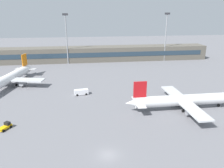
{
  "coord_description": "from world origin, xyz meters",
  "views": [
    {
      "loc": [
        -4.67,
        -40.13,
        30.02
      ],
      "look_at": [
        6.46,
        40.0,
        3.0
      ],
      "focal_mm": 34.68,
      "sensor_mm": 36.0,
      "label": 1
    }
  ],
  "objects_px": {
    "airplane_mid": "(7,80)",
    "floodlight_tower_east": "(166,34)",
    "service_van_white": "(81,92)",
    "airplane_near": "(187,100)",
    "baggage_tug_yellow": "(6,126)",
    "floodlight_tower_west": "(66,36)"
  },
  "relations": [
    {
      "from": "airplane_mid",
      "to": "floodlight_tower_east",
      "type": "xyz_separation_m",
      "value": [
        83.93,
        41.05,
        13.61
      ]
    },
    {
      "from": "service_van_white",
      "to": "floodlight_tower_east",
      "type": "distance_m",
      "value": 77.54
    },
    {
      "from": "airplane_near",
      "to": "service_van_white",
      "type": "distance_m",
      "value": 38.04
    },
    {
      "from": "baggage_tug_yellow",
      "to": "floodlight_tower_east",
      "type": "relative_size",
      "value": 0.13
    },
    {
      "from": "baggage_tug_yellow",
      "to": "floodlight_tower_west",
      "type": "bearing_deg",
      "value": 80.65
    },
    {
      "from": "floodlight_tower_east",
      "to": "baggage_tug_yellow",
      "type": "bearing_deg",
      "value": -133.76
    },
    {
      "from": "airplane_near",
      "to": "floodlight_tower_west",
      "type": "height_order",
      "value": "floodlight_tower_west"
    },
    {
      "from": "airplane_near",
      "to": "floodlight_tower_east",
      "type": "height_order",
      "value": "floodlight_tower_east"
    },
    {
      "from": "airplane_near",
      "to": "floodlight_tower_east",
      "type": "xyz_separation_m",
      "value": [
        19.54,
        71.36,
        13.87
      ]
    },
    {
      "from": "airplane_mid",
      "to": "floodlight_tower_east",
      "type": "relative_size",
      "value": 1.46
    },
    {
      "from": "service_van_white",
      "to": "baggage_tug_yellow",
      "type": "bearing_deg",
      "value": -131.57
    },
    {
      "from": "airplane_mid",
      "to": "baggage_tug_yellow",
      "type": "xyz_separation_m",
      "value": [
        10.3,
        -35.84,
        -2.51
      ]
    },
    {
      "from": "airplane_mid",
      "to": "floodlight_tower_west",
      "type": "distance_m",
      "value": 48.62
    },
    {
      "from": "floodlight_tower_west",
      "to": "baggage_tug_yellow",
      "type": "bearing_deg",
      "value": -99.35
    },
    {
      "from": "airplane_near",
      "to": "airplane_mid",
      "type": "relative_size",
      "value": 0.93
    },
    {
      "from": "floodlight_tower_east",
      "to": "floodlight_tower_west",
      "type": "bearing_deg",
      "value": -179.69
    },
    {
      "from": "baggage_tug_yellow",
      "to": "service_van_white",
      "type": "relative_size",
      "value": 0.71
    },
    {
      "from": "airplane_near",
      "to": "baggage_tug_yellow",
      "type": "height_order",
      "value": "airplane_near"
    },
    {
      "from": "airplane_near",
      "to": "airplane_mid",
      "type": "bearing_deg",
      "value": 154.8
    },
    {
      "from": "airplane_mid",
      "to": "service_van_white",
      "type": "xyz_separation_m",
      "value": [
        30.59,
        -12.96,
        -2.19
      ]
    },
    {
      "from": "airplane_mid",
      "to": "floodlight_tower_east",
      "type": "height_order",
      "value": "floodlight_tower_east"
    },
    {
      "from": "airplane_near",
      "to": "service_van_white",
      "type": "height_order",
      "value": "airplane_near"
    }
  ]
}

